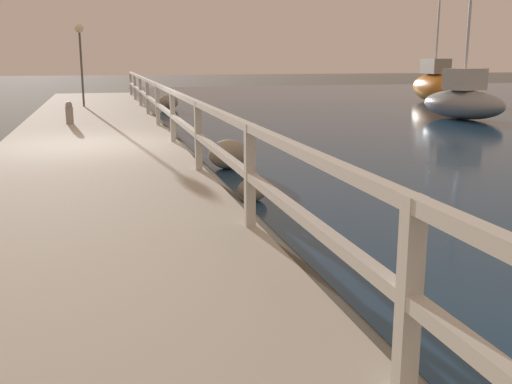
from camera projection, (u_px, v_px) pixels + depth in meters
ground_plane at (90, 161)px, 11.89m from camera, size 120.00×120.00×0.00m
dock_walkway at (90, 153)px, 11.86m from camera, size 3.53×36.00×0.33m
railing at (172, 106)px, 12.07m from camera, size 0.10×32.50×1.04m
boulder_mid_strip at (252, 190)px, 8.53m from camera, size 0.43×0.39×0.32m
boulder_downstream at (168, 102)px, 23.57m from camera, size 0.76×0.69×0.57m
boulder_upstream at (228, 154)px, 11.01m from camera, size 0.72×0.64×0.54m
mooring_bollard at (69, 113)px, 15.40m from camera, size 0.19×0.19×0.57m
dock_lamp at (80, 42)px, 20.50m from camera, size 0.29×0.29×2.79m
sailboat_gray at (463, 101)px, 19.81m from camera, size 2.20×3.53×5.39m
sailboat_orange at (434, 84)px, 27.43m from camera, size 1.40×3.63×8.06m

